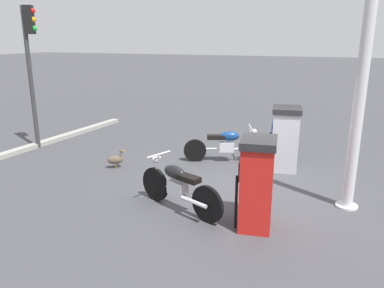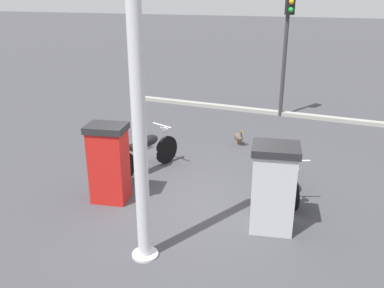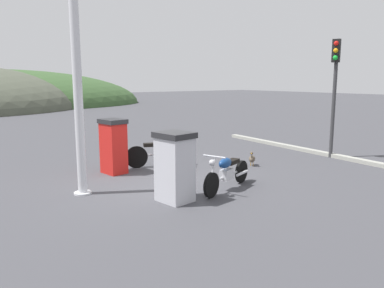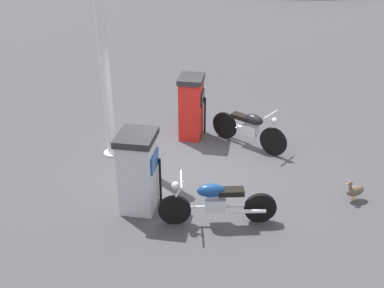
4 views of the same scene
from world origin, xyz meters
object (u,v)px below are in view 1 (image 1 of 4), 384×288
object	(u,v)px
fuel_pump_far	(257,183)
motorcycle_far_pump	(178,186)
motorcycle_near_pump	(226,145)
fuel_pump_near	(285,138)
roadside_traffic_light	(31,54)
canopy_support_pole	(360,93)
wandering_duck	(116,159)

from	to	relation	value
fuel_pump_far	motorcycle_far_pump	xyz separation A→B (m)	(1.42, -0.09, -0.30)
fuel_pump_far	motorcycle_near_pump	distance (m)	3.42
fuel_pump_near	roadside_traffic_light	distance (m)	6.98
motorcycle_near_pump	canopy_support_pole	size ratio (longest dim) A/B	0.44
fuel_pump_far	roadside_traffic_light	size ratio (longest dim) A/B	0.39
motorcycle_far_pump	motorcycle_near_pump	bearing A→B (deg)	-89.60
fuel_pump_far	motorcycle_far_pump	world-z (taller)	fuel_pump_far
motorcycle_near_pump	wandering_duck	bearing A→B (deg)	32.39
roadside_traffic_light	canopy_support_pole	size ratio (longest dim) A/B	0.87
canopy_support_pole	motorcycle_far_pump	bearing A→B (deg)	24.32
fuel_pump_near	wandering_duck	distance (m)	4.04
fuel_pump_near	fuel_pump_far	size ratio (longest dim) A/B	0.99
motorcycle_near_pump	roadside_traffic_light	xyz separation A→B (m)	(5.25, 0.76, 2.18)
motorcycle_near_pump	motorcycle_far_pump	distance (m)	2.99
motorcycle_far_pump	roadside_traffic_light	world-z (taller)	roadside_traffic_light
roadside_traffic_light	canopy_support_pole	world-z (taller)	canopy_support_pole
fuel_pump_far	roadside_traffic_light	bearing A→B (deg)	-19.14
wandering_duck	roadside_traffic_light	distance (m)	3.86
fuel_pump_far	wandering_duck	distance (m)	4.12
fuel_pump_far	roadside_traffic_light	distance (m)	7.32
fuel_pump_near	wandering_duck	bearing A→B (deg)	20.77
fuel_pump_far	roadside_traffic_light	xyz separation A→B (m)	(6.69, -2.32, 1.84)
roadside_traffic_light	canopy_support_pole	distance (m)	8.18
fuel_pump_near	motorcycle_far_pump	bearing A→B (deg)	64.29
motorcycle_far_pump	fuel_pump_near	bearing A→B (deg)	-115.71
motorcycle_far_pump	wandering_duck	bearing A→B (deg)	-33.47
motorcycle_far_pump	wandering_duck	size ratio (longest dim) A/B	4.05
motorcycle_near_pump	motorcycle_far_pump	xyz separation A→B (m)	(-0.02, 2.99, 0.04)
fuel_pump_far	wandering_duck	bearing A→B (deg)	-23.51
fuel_pump_far	motorcycle_near_pump	world-z (taller)	fuel_pump_far
fuel_pump_near	motorcycle_far_pump	world-z (taller)	fuel_pump_near
motorcycle_far_pump	roadside_traffic_light	size ratio (longest dim) A/B	0.48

